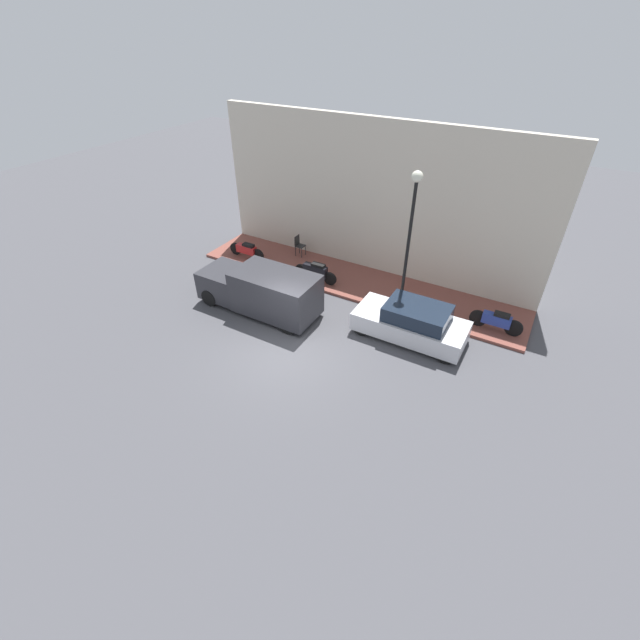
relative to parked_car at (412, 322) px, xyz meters
name	(u,v)px	position (x,y,z in m)	size (l,w,h in m)	color
ground_plane	(288,349)	(-2.80, 3.50, -0.66)	(60.00, 60.00, 0.00)	#47474C
sidewalk	(354,281)	(2.48, 3.50, -0.60)	(2.80, 14.63, 0.12)	brown
building_facade	(374,200)	(4.03, 3.50, 2.59)	(0.30, 14.63, 6.49)	beige
parked_car	(412,322)	(0.00, 0.00, 0.00)	(1.73, 4.01, 1.39)	silver
delivery_van	(260,290)	(-1.25, 5.78, 0.27)	(1.80, 4.96, 1.81)	#2D2D33
motorcycle_red	(247,250)	(1.84, 8.87, -0.13)	(0.30, 1.93, 0.74)	#B21E1E
motorcycle_black	(315,271)	(1.62, 4.95, -0.08)	(0.30, 2.05, 0.86)	black
motorcycle_blue	(497,321)	(1.81, -2.61, -0.11)	(0.30, 1.90, 0.79)	navy
streetlamp	(411,221)	(1.33, 0.92, 3.19)	(0.38, 0.38, 5.44)	black
cafe_chair	(299,244)	(3.31, 6.86, 0.02)	(0.40, 0.40, 0.98)	#262626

